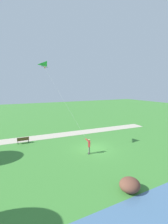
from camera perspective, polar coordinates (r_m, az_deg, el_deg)
ground_plane at (r=19.81m, az=3.55°, el=-13.24°), size 120.00×120.00×0.00m
walkway_path at (r=25.27m, az=-8.82°, el=-8.30°), size 4.21×32.08×0.02m
person_kite_flyer at (r=18.03m, az=1.85°, el=-11.96°), size 0.55×0.62×1.83m
flying_kite at (r=18.03m, az=-13.32°, el=16.13°), size 3.12×4.21×8.47m
park_bench_near_walkway at (r=22.82m, az=-21.41°, el=-9.44°), size 0.52×1.52×0.88m
lakeside_shrub at (r=12.94m, az=16.39°, el=-24.20°), size 1.43×1.55×1.01m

